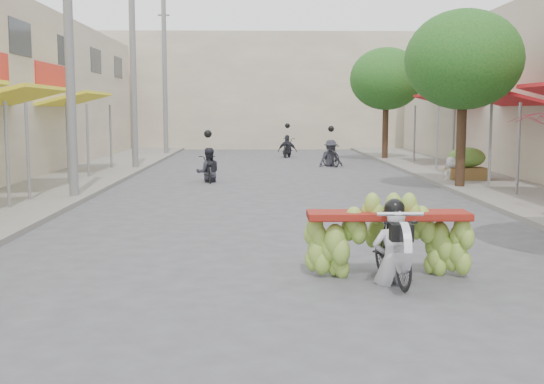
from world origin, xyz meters
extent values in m
plane|color=#515155|center=(0.00, 0.00, 0.00)|extent=(120.00, 120.00, 0.00)
cube|color=gray|center=(-7.00, 15.00, 0.06)|extent=(4.00, 60.00, 0.12)
cube|color=gray|center=(7.00, 15.00, 0.06)|extent=(4.00, 60.00, 0.12)
cylinder|color=slate|center=(-6.30, 9.80, 1.27)|extent=(0.08, 0.08, 2.55)
cube|color=yellow|center=(-7.12, 13.00, 2.75)|extent=(1.77, 4.00, 0.53)
cylinder|color=slate|center=(-6.30, 11.20, 1.27)|extent=(0.08, 0.08, 2.55)
cylinder|color=slate|center=(-6.30, 14.80, 1.27)|extent=(0.08, 0.08, 2.55)
cube|color=yellow|center=(-7.12, 19.00, 2.75)|extent=(1.77, 4.00, 0.53)
cylinder|color=slate|center=(-6.30, 17.20, 1.27)|extent=(0.08, 0.08, 2.55)
cylinder|color=slate|center=(-6.30, 20.80, 1.27)|extent=(0.08, 0.08, 2.55)
cube|color=red|center=(-8.00, 19.00, 3.60)|extent=(0.10, 3.50, 0.80)
cube|color=#1E2328|center=(-8.02, 16.00, 4.60)|extent=(0.08, 2.00, 1.10)
cube|color=#1E2328|center=(-8.02, 21.00, 4.60)|extent=(0.08, 2.00, 1.10)
cube|color=#1E2328|center=(-8.02, 26.00, 4.60)|extent=(0.08, 2.00, 1.10)
cube|color=#1E2328|center=(-8.02, 31.00, 4.60)|extent=(0.08, 2.00, 1.10)
cylinder|color=slate|center=(6.30, 11.90, 1.27)|extent=(0.08, 0.08, 2.55)
cube|color=#AC171C|center=(7.12, 16.00, 2.75)|extent=(1.77, 4.20, 0.53)
cylinder|color=slate|center=(6.30, 14.10, 1.27)|extent=(0.08, 0.08, 2.55)
cylinder|color=slate|center=(6.30, 17.90, 1.27)|extent=(0.08, 0.08, 2.55)
cube|color=#AC171C|center=(7.12, 22.00, 2.75)|extent=(1.77, 4.20, 0.53)
cylinder|color=slate|center=(6.30, 20.10, 1.27)|extent=(0.08, 0.08, 2.55)
cylinder|color=slate|center=(6.30, 23.90, 1.27)|extent=(0.08, 0.08, 2.55)
cube|color=#C2B49A|center=(0.00, 38.00, 3.50)|extent=(20.00, 6.00, 7.00)
cylinder|color=slate|center=(-5.40, 12.00, 4.00)|extent=(0.24, 0.24, 8.00)
cylinder|color=slate|center=(-5.40, 21.00, 4.00)|extent=(0.24, 0.24, 8.00)
cylinder|color=slate|center=(-5.40, 30.00, 4.00)|extent=(0.24, 0.24, 8.00)
cube|color=slate|center=(-5.40, 30.00, 7.20)|extent=(0.60, 0.08, 0.08)
cylinder|color=#3A2719|center=(5.40, 14.00, 1.60)|extent=(0.28, 0.28, 3.20)
ellipsoid|color=#255D1D|center=(5.40, 14.00, 3.80)|extent=(3.40, 3.40, 2.90)
cylinder|color=#3A2719|center=(5.40, 26.00, 1.60)|extent=(0.28, 0.28, 3.20)
ellipsoid|color=#255D1D|center=(5.40, 26.00, 3.80)|extent=(3.40, 3.40, 2.90)
cube|color=olive|center=(6.20, 16.00, 0.37)|extent=(1.20, 0.80, 0.50)
ellipsoid|color=#5E8E35|center=(6.20, 16.00, 0.95)|extent=(1.20, 0.88, 0.66)
imported|color=black|center=(1.27, 3.17, 0.48)|extent=(0.64, 1.68, 0.96)
cylinder|color=silver|center=(1.27, 2.52, 0.62)|extent=(0.10, 0.66, 0.66)
cube|color=black|center=(1.27, 2.62, 0.80)|extent=(0.28, 0.22, 0.22)
cylinder|color=silver|center=(1.27, 2.72, 1.02)|extent=(0.60, 0.05, 0.05)
cube|color=maroon|center=(1.27, 3.52, 0.88)|extent=(2.26, 0.55, 0.10)
imported|color=silver|center=(1.27, 3.12, 1.06)|extent=(0.55, 0.41, 1.52)
sphere|color=black|center=(1.27, 3.09, 1.79)|extent=(0.28, 0.28, 0.28)
imported|color=silver|center=(5.72, 15.89, 0.89)|extent=(0.88, 0.77, 1.53)
imported|color=black|center=(-2.20, 16.46, 0.42)|extent=(0.79, 1.55, 0.83)
imported|color=#2B2B34|center=(-2.20, 16.46, 1.12)|extent=(0.86, 0.61, 1.65)
sphere|color=black|center=(-2.20, 16.46, 1.58)|extent=(0.26, 0.26, 0.26)
imported|color=black|center=(2.48, 22.49, 0.47)|extent=(0.97, 1.67, 0.95)
imported|color=#2B2B34|center=(2.48, 22.49, 1.12)|extent=(1.18, 0.88, 1.65)
sphere|color=black|center=(2.48, 22.49, 1.58)|extent=(0.26, 0.26, 0.26)
imported|color=black|center=(0.90, 28.21, 0.47)|extent=(0.98, 1.76, 0.94)
imported|color=#2B2B34|center=(0.90, 28.21, 1.12)|extent=(1.07, 0.75, 1.65)
sphere|color=black|center=(0.90, 28.21, 1.58)|extent=(0.26, 0.26, 0.26)
camera|label=1|loc=(-0.54, -5.88, 2.34)|focal=45.00mm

